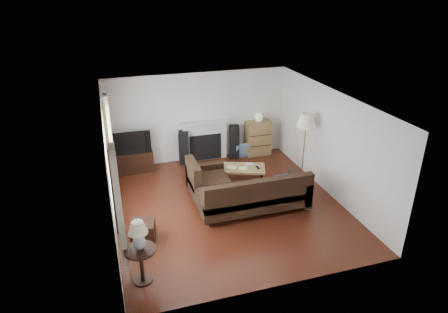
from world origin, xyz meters
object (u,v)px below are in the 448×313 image
object	(u,v)px
coffee_table	(242,175)
side_table	(142,265)
tv_stand	(132,161)
bookshelf	(258,138)
floor_lamp	(304,149)
sectional_sofa	(253,193)

from	to	relation	value
coffee_table	side_table	bearing A→B (deg)	-114.65
tv_stand	side_table	size ratio (longest dim) A/B	1.66
bookshelf	floor_lamp	size ratio (longest dim) A/B	0.56
floor_lamp	side_table	xyz separation A→B (m)	(-4.31, -2.54, -0.57)
floor_lamp	coffee_table	bearing A→B (deg)	166.25
tv_stand	floor_lamp	size ratio (longest dim) A/B	0.61
sectional_sofa	tv_stand	bearing A→B (deg)	130.43
side_table	coffee_table	bearing A→B (deg)	45.76
bookshelf	coffee_table	xyz separation A→B (m)	(-1.04, -1.58, -0.29)
tv_stand	side_table	bearing A→B (deg)	-93.05
sectional_sofa	coffee_table	bearing A→B (deg)	81.21
bookshelf	floor_lamp	bearing A→B (deg)	-77.21
bookshelf	side_table	xyz separation A→B (m)	(-3.87, -4.48, -0.18)
floor_lamp	side_table	distance (m)	5.04
tv_stand	bookshelf	world-z (taller)	bookshelf
coffee_table	floor_lamp	distance (m)	1.67
bookshelf	floor_lamp	distance (m)	2.03
bookshelf	side_table	bearing A→B (deg)	-130.82
bookshelf	side_table	distance (m)	5.92
sectional_sofa	floor_lamp	bearing A→B (deg)	28.81
sectional_sofa	floor_lamp	size ratio (longest dim) A/B	1.47
sectional_sofa	coffee_table	xyz separation A→B (m)	(0.20, 1.29, -0.21)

